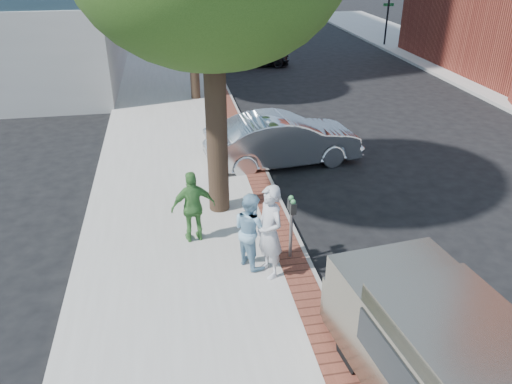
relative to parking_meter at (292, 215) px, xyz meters
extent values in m
plane|color=black|center=(-0.68, 0.59, -1.21)|extent=(120.00, 120.00, 0.00)
cube|color=#9E9991|center=(-2.18, 8.59, -1.13)|extent=(5.00, 60.00, 0.15)
cube|color=brown|center=(0.02, 8.59, -1.05)|extent=(0.60, 60.00, 0.01)
cube|color=gray|center=(0.37, 8.59, -1.13)|extent=(0.10, 60.00, 0.15)
cylinder|color=black|center=(0.22, 22.59, 0.69)|extent=(0.12, 0.12, 3.80)
imported|color=black|center=(0.22, 22.59, 1.79)|extent=(0.18, 0.15, 0.90)
cube|color=#1E7238|center=(0.22, 22.59, 1.39)|extent=(0.70, 0.03, 0.18)
cylinder|color=black|center=(11.82, 22.59, 0.69)|extent=(0.12, 0.12, 3.80)
cube|color=#1E7238|center=(11.82, 22.59, 1.39)|extent=(0.70, 0.03, 0.18)
cylinder|color=black|center=(-1.28, 2.49, 1.14)|extent=(0.52, 0.52, 4.40)
cylinder|color=black|center=(-1.18, 12.59, 0.87)|extent=(0.40, 0.40, 3.85)
cylinder|color=gray|center=(0.00, 0.00, -0.48)|extent=(0.07, 0.07, 1.15)
cube|color=#2D3030|center=(0.00, -0.09, 0.21)|extent=(0.12, 0.14, 0.24)
cube|color=#2D3030|center=(0.00, 0.09, 0.21)|extent=(0.12, 0.14, 0.24)
sphere|color=#3F8C4C|center=(0.00, -0.09, 0.36)|extent=(0.11, 0.11, 0.11)
sphere|color=#3F8C4C|center=(0.00, 0.09, 0.36)|extent=(0.11, 0.11, 0.11)
imported|color=#B3B4B9|center=(-0.58, -0.51, -0.05)|extent=(0.71, 0.86, 2.02)
imported|color=#80ACC7|center=(-0.89, -0.08, -0.22)|extent=(0.94, 1.02, 1.68)
imported|color=#44813A|center=(-2.00, 1.09, -0.20)|extent=(1.06, 0.56, 1.72)
imported|color=silver|center=(1.06, 5.34, -0.41)|extent=(4.98, 2.24, 1.59)
imported|color=black|center=(2.51, 18.77, -0.54)|extent=(4.10, 2.10, 1.34)
cube|color=gray|center=(1.03, -2.47, -0.46)|extent=(2.00, 1.14, 0.82)
cube|color=gray|center=(1.33, -4.93, 0.60)|extent=(2.15, 3.68, 0.16)
cylinder|color=black|center=(0.26, -3.14, -0.88)|extent=(0.30, 0.68, 0.66)
cylinder|color=black|center=(1.94, -2.94, -0.88)|extent=(0.30, 0.68, 0.66)
cube|color=black|center=(0.28, -4.53, 0.13)|extent=(0.26, 2.05, 0.57)
cube|color=black|center=(0.98, -2.01, -0.12)|extent=(1.64, 0.21, 0.41)
camera|label=1|loc=(-2.35, -8.84, 5.23)|focal=35.00mm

